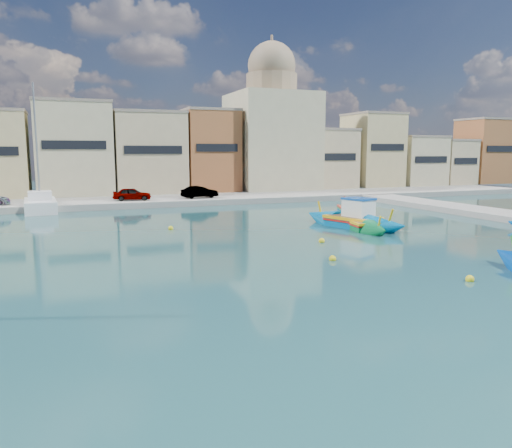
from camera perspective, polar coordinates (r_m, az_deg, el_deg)
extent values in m
plane|color=#122E37|center=(25.40, 16.43, -4.32)|extent=(160.00, 160.00, 0.00)
cube|color=gray|center=(54.01, -4.73, 2.88)|extent=(80.00, 8.00, 0.60)
cube|color=#BEB68E|center=(58.68, -20.07, 7.97)|extent=(7.88, 6.24, 9.89)
cube|color=gray|center=(58.91, -20.32, 12.93)|extent=(8.04, 6.37, 0.30)
cube|color=black|center=(55.51, -20.02, 8.49)|extent=(6.30, 0.10, 0.90)
cube|color=tan|center=(60.03, -12.22, 7.85)|extent=(7.88, 7.44, 8.99)
cube|color=gray|center=(60.18, -12.36, 12.27)|extent=(8.04, 7.59, 0.30)
cube|color=black|center=(56.31, -11.62, 8.30)|extent=(6.30, 0.10, 0.90)
cube|color=#A45F33|center=(60.98, -5.30, 8.21)|extent=(6.17, 6.13, 9.43)
cube|color=gray|center=(61.16, -5.36, 12.77)|extent=(6.29, 6.26, 0.30)
cube|color=black|center=(57.99, -4.45, 8.68)|extent=(4.93, 0.10, 0.90)
cube|color=tan|center=(64.21, 1.03, 6.74)|extent=(7.31, 7.69, 6.05)
cube|color=gray|center=(64.20, 1.04, 9.58)|extent=(7.46, 7.85, 0.30)
cube|color=black|center=(60.62, 2.44, 6.93)|extent=(5.85, 0.10, 0.90)
cube|color=tan|center=(67.45, 7.43, 7.33)|extent=(7.54, 7.30, 7.41)
cube|color=gray|center=(67.50, 7.49, 10.60)|extent=(7.69, 7.45, 0.30)
cube|color=black|center=(64.22, 9.03, 7.58)|extent=(6.03, 0.10, 0.90)
cube|color=tan|center=(71.43, 13.14, 8.13)|extent=(6.36, 6.97, 9.63)
cube|color=gray|center=(71.60, 13.27, 12.10)|extent=(6.48, 7.11, 0.30)
cube|color=black|center=(68.54, 14.83, 8.47)|extent=(5.09, 0.10, 0.90)
cube|color=#BEB68E|center=(75.64, 17.71, 6.82)|extent=(6.63, 6.70, 6.65)
cube|color=gray|center=(75.65, 17.83, 9.45)|extent=(6.76, 6.83, 0.30)
cube|color=black|center=(73.02, 19.41, 6.96)|extent=(5.30, 0.10, 0.90)
cube|color=tan|center=(79.92, 20.96, 6.57)|extent=(5.08, 7.51, 6.20)
cube|color=gray|center=(79.92, 21.08, 8.90)|extent=(5.18, 7.66, 0.30)
cube|color=black|center=(77.13, 22.87, 6.65)|extent=(4.06, 0.10, 0.90)
cube|color=#A45F33|center=(84.15, 24.87, 7.48)|extent=(7.79, 6.00, 9.33)
cube|color=gray|center=(84.28, 25.08, 10.75)|extent=(7.95, 6.12, 0.30)
cube|color=black|center=(82.06, 26.44, 7.70)|extent=(6.23, 0.10, 0.90)
cube|color=#BEB68E|center=(64.70, 1.77, 9.39)|extent=(10.00, 10.00, 12.00)
cylinder|color=#9E8466|center=(65.23, 1.80, 15.72)|extent=(6.40, 6.40, 2.40)
sphere|color=#9E8466|center=(65.55, 1.81, 17.62)|extent=(6.00, 6.00, 6.00)
cylinder|color=#9E8466|center=(66.08, 1.82, 20.11)|extent=(0.30, 0.30, 1.60)
imported|color=#4C1919|center=(50.62, -13.98, 3.35)|extent=(3.87, 2.07, 1.25)
imported|color=#4C1919|center=(51.93, -6.46, 3.65)|extent=(3.89, 1.81, 1.23)
cube|color=#0062A1|center=(36.55, 10.95, 0.02)|extent=(3.20, 4.07, 1.12)
cone|color=#0062A1|center=(38.50, 7.62, 0.60)|extent=(3.13, 3.84, 2.79)
cone|color=#0062A1|center=(34.72, 14.66, -0.44)|extent=(3.13, 3.84, 2.79)
cube|color=gold|center=(36.48, 10.97, 0.75)|extent=(3.34, 4.28, 0.20)
cube|color=red|center=(36.51, 10.97, 0.43)|extent=(3.33, 4.17, 0.11)
cube|color=olive|center=(36.47, 10.98, 0.89)|extent=(2.78, 3.66, 0.07)
cylinder|color=gold|center=(38.61, 7.32, 1.71)|extent=(0.31, 0.55, 1.22)
cylinder|color=gold|center=(34.45, 15.09, 0.70)|extent=(0.31, 0.55, 1.22)
cube|color=white|center=(36.07, 11.63, 1.77)|extent=(2.04, 2.20, 1.23)
cube|color=#0F47A5|center=(36.00, 11.66, 2.85)|extent=(2.16, 2.35, 0.13)
cube|color=#005DA0|center=(44.53, 10.67, 1.44)|extent=(2.67, 3.32, 0.87)
cone|color=#005DA0|center=(46.86, 10.14, 1.84)|extent=(2.59, 3.12, 2.20)
cone|color=#005DA0|center=(42.21, 11.27, 1.10)|extent=(2.59, 3.12, 2.20)
cube|color=red|center=(44.49, 10.68, 1.91)|extent=(2.79, 3.49, 0.16)
cube|color=#197F33|center=(44.51, 10.68, 1.70)|extent=(2.77, 3.40, 0.09)
cube|color=olive|center=(44.49, 10.69, 1.99)|extent=(2.33, 2.98, 0.05)
cylinder|color=red|center=(47.03, 10.11, 2.56)|extent=(0.26, 0.43, 0.95)
cylinder|color=red|center=(41.91, 11.35, 1.83)|extent=(0.26, 0.43, 0.95)
cube|color=#0A6D37|center=(35.43, 12.12, -0.35)|extent=(2.20, 2.96, 0.89)
cone|color=#0A6D37|center=(37.45, 10.73, 0.22)|extent=(2.17, 2.79, 2.21)
cone|color=#0A6D37|center=(33.41, 13.69, -0.84)|extent=(2.17, 2.79, 2.21)
cube|color=yellow|center=(35.37, 12.14, 0.25)|extent=(2.29, 3.12, 0.16)
cube|color=red|center=(35.39, 12.13, -0.01)|extent=(2.30, 3.02, 0.09)
cube|color=olive|center=(35.36, 12.14, 0.37)|extent=(1.89, 2.67, 0.05)
cylinder|color=yellow|center=(37.58, 10.62, 1.15)|extent=(0.19, 0.44, 0.97)
cylinder|color=yellow|center=(33.13, 13.89, 0.09)|extent=(0.19, 0.44, 0.97)
cube|color=white|center=(48.93, -23.41, 1.74)|extent=(2.94, 6.59, 1.41)
cone|color=white|center=(53.06, -23.49, 2.20)|extent=(2.80, 3.82, 2.60)
cube|color=white|center=(48.83, -23.48, 3.01)|extent=(2.07, 2.41, 0.76)
cylinder|color=#999EA3|center=(49.13, -23.80, 8.29)|extent=(0.17, 0.17, 10.85)
sphere|color=yellow|center=(25.26, 8.75, -3.96)|extent=(0.36, 0.36, 0.36)
sphere|color=yellow|center=(30.11, 7.52, -1.95)|extent=(0.36, 0.36, 0.36)
sphere|color=yellow|center=(43.83, 10.90, 1.20)|extent=(0.36, 0.36, 0.36)
sphere|color=yellow|center=(35.22, -9.72, -0.50)|extent=(0.36, 0.36, 0.36)
sphere|color=yellow|center=(22.91, 23.24, -5.83)|extent=(0.36, 0.36, 0.36)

